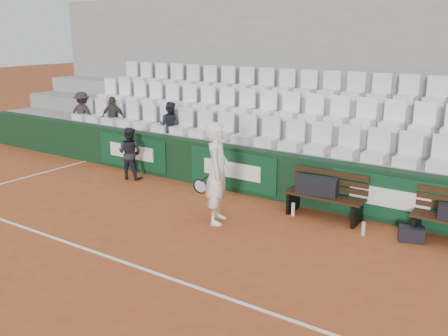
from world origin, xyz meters
TOP-DOWN VIEW (x-y plane):
  - ground at (0.00, 0.00)m, footprint 80.00×80.00m
  - court_baseline at (0.00, 0.00)m, footprint 18.00×0.06m
  - back_barrier at (0.07, 3.99)m, footprint 18.00×0.34m
  - grandstand_tier_front at (0.00, 4.62)m, footprint 18.00×0.95m
  - grandstand_tier_mid at (0.00, 5.58)m, footprint 18.00×0.95m
  - grandstand_tier_back at (0.00, 6.53)m, footprint 18.00×0.95m
  - grandstand_rear_wall at (0.00, 7.15)m, footprint 18.00×0.30m
  - seat_row_front at (0.00, 4.45)m, footprint 11.90×0.44m
  - seat_row_mid at (0.00, 5.40)m, footprint 11.90×0.44m
  - seat_row_back at (0.00, 6.35)m, footprint 11.90×0.44m
  - bench_left at (2.09, 3.51)m, footprint 1.50×0.56m
  - sports_bag_left at (1.94, 3.50)m, footprint 0.80×0.45m
  - sports_bag_ground at (3.76, 3.31)m, footprint 0.47×0.37m
  - water_bottle_near at (1.56, 3.28)m, footprint 0.07×0.07m
  - water_bottle_far at (3.00, 3.10)m, footprint 0.07×0.07m
  - tennis_player at (0.53, 2.21)m, footprint 0.84×0.81m
  - ball_kid at (-2.81, 3.36)m, footprint 0.70×0.60m
  - spectator_a at (-5.74, 4.50)m, footprint 0.88×0.62m
  - spectator_b at (-4.50, 4.50)m, footprint 0.76×0.51m
  - spectator_c at (-2.50, 4.50)m, footprint 0.68×0.59m

SIDE VIEW (x-z plane):
  - ground at x=0.00m, z-range 0.00..0.00m
  - court_baseline at x=0.00m, z-range 0.00..0.01m
  - water_bottle_far at x=3.00m, z-range 0.00..0.24m
  - sports_bag_ground at x=3.76m, z-range 0.00..0.25m
  - water_bottle_near at x=1.56m, z-range 0.00..0.26m
  - bench_left at x=2.09m, z-range 0.00..0.45m
  - grandstand_tier_front at x=0.00m, z-range 0.00..1.00m
  - back_barrier at x=0.07m, z-range 0.00..1.00m
  - sports_bag_left at x=1.94m, z-range 0.45..0.78m
  - ball_kid at x=-2.81m, z-range 0.00..1.26m
  - grandstand_tier_mid at x=0.00m, z-range 0.00..1.45m
  - tennis_player at x=0.53m, z-range 0.00..1.88m
  - grandstand_tier_back at x=0.00m, z-range 0.00..1.90m
  - seat_row_front at x=0.00m, z-range 1.00..1.63m
  - spectator_b at x=-4.50m, z-range 1.00..2.19m
  - spectator_c at x=-2.50m, z-range 1.00..2.20m
  - spectator_a at x=-5.74m, z-range 1.00..2.23m
  - seat_row_mid at x=0.00m, z-range 1.45..2.08m
  - grandstand_rear_wall at x=0.00m, z-range 0.00..4.40m
  - seat_row_back at x=0.00m, z-range 1.90..2.53m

